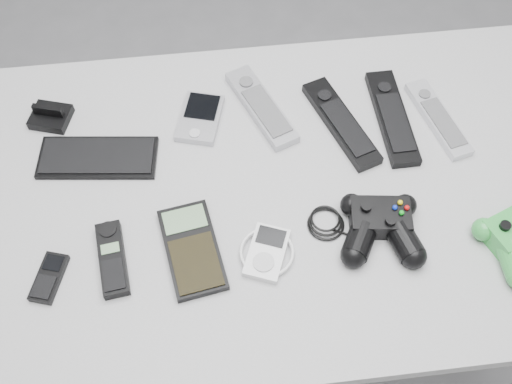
{
  "coord_description": "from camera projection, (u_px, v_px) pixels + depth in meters",
  "views": [
    {
      "loc": [
        -0.1,
        -0.54,
        1.71
      ],
      "look_at": [
        -0.03,
        0.03,
        0.79
      ],
      "focal_mm": 42.0,
      "sensor_mm": 36.0,
      "label": 1
    }
  ],
  "objects": [
    {
      "name": "floor",
      "position": [
        268.0,
        344.0,
        1.75
      ],
      "size": [
        3.5,
        3.5,
        0.0
      ],
      "primitive_type": "plane",
      "color": "slate",
      "rests_on": "ground"
    },
    {
      "name": "desk",
      "position": [
        287.0,
        204.0,
        1.18
      ],
      "size": [
        1.15,
        0.74,
        0.77
      ],
      "color": "gray",
      "rests_on": "floor"
    },
    {
      "name": "pda_keyboard",
      "position": [
        98.0,
        157.0,
        1.15
      ],
      "size": [
        0.24,
        0.12,
        0.01
      ],
      "primitive_type": "cube",
      "rotation": [
        0.0,
        0.0,
        -0.12
      ],
      "color": "black",
      "rests_on": "desk"
    },
    {
      "name": "dock_bracket",
      "position": [
        49.0,
        114.0,
        1.19
      ],
      "size": [
        0.09,
        0.08,
        0.04
      ],
      "primitive_type": "cube",
      "rotation": [
        0.0,
        0.0,
        -0.3
      ],
      "color": "black",
      "rests_on": "desk"
    },
    {
      "name": "pda",
      "position": [
        200.0,
        118.0,
        1.2
      ],
      "size": [
        0.11,
        0.14,
        0.02
      ],
      "primitive_type": "cube",
      "rotation": [
        0.0,
        0.0,
        -0.28
      ],
      "color": "#A2A2A9",
      "rests_on": "desk"
    },
    {
      "name": "remote_silver_a",
      "position": [
        261.0,
        106.0,
        1.21
      ],
      "size": [
        0.13,
        0.22,
        0.02
      ],
      "primitive_type": "cube",
      "rotation": [
        0.0,
        0.0,
        0.38
      ],
      "color": "#A2A2A9",
      "rests_on": "desk"
    },
    {
      "name": "remote_black_a",
      "position": [
        341.0,
        122.0,
        1.19
      ],
      "size": [
        0.12,
        0.24,
        0.02
      ],
      "primitive_type": "cube",
      "rotation": [
        0.0,
        0.0,
        0.33
      ],
      "color": "black",
      "rests_on": "desk"
    },
    {
      "name": "remote_black_b",
      "position": [
        392.0,
        117.0,
        1.2
      ],
      "size": [
        0.06,
        0.24,
        0.02
      ],
      "primitive_type": "cube",
      "rotation": [
        0.0,
        0.0,
        0.01
      ],
      "color": "black",
      "rests_on": "desk"
    },
    {
      "name": "remote_silver_b",
      "position": [
        438.0,
        118.0,
        1.2
      ],
      "size": [
        0.09,
        0.2,
        0.02
      ],
      "primitive_type": "cube",
      "rotation": [
        0.0,
        0.0,
        0.23
      ],
      "color": "silver",
      "rests_on": "desk"
    },
    {
      "name": "mobile_phone",
      "position": [
        49.0,
        278.0,
        1.02
      ],
      "size": [
        0.07,
        0.1,
        0.02
      ],
      "primitive_type": "cube",
      "rotation": [
        0.0,
        0.0,
        -0.31
      ],
      "color": "black",
      "rests_on": "desk"
    },
    {
      "name": "cordless_handset",
      "position": [
        112.0,
        259.0,
        1.03
      ],
      "size": [
        0.06,
        0.14,
        0.02
      ],
      "primitive_type": "cube",
      "rotation": [
        0.0,
        0.0,
        0.13
      ],
      "color": "black",
      "rests_on": "desk"
    },
    {
      "name": "calculator",
      "position": [
        192.0,
        249.0,
        1.04
      ],
      "size": [
        0.12,
        0.19,
        0.02
      ],
      "primitive_type": "cube",
      "rotation": [
        0.0,
        0.0,
        0.16
      ],
      "color": "black",
      "rests_on": "desk"
    },
    {
      "name": "mp3_player",
      "position": [
        267.0,
        252.0,
        1.04
      ],
      "size": [
        0.13,
        0.13,
        0.02
      ],
      "primitive_type": "cube",
      "rotation": [
        0.0,
        0.0,
        -0.38
      ],
      "color": "silver",
      "rests_on": "desk"
    },
    {
      "name": "controller_black",
      "position": [
        381.0,
        224.0,
        1.05
      ],
      "size": [
        0.27,
        0.19,
        0.05
      ],
      "primitive_type": null,
      "rotation": [
        0.0,
        0.0,
        -0.13
      ],
      "color": "black",
      "rests_on": "desk"
    }
  ]
}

